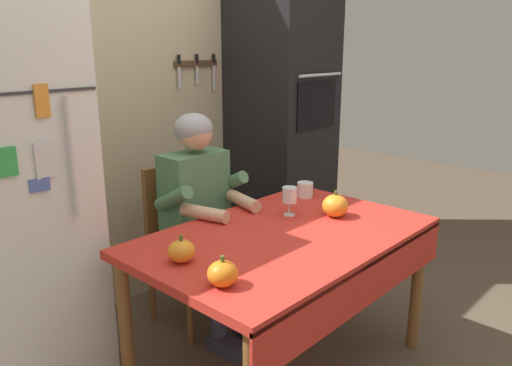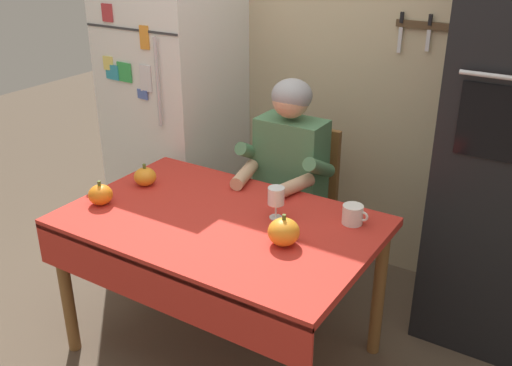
{
  "view_description": "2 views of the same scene",
  "coord_description": "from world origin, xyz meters",
  "views": [
    {
      "loc": [
        -1.7,
        -1.29,
        1.59
      ],
      "look_at": [
        -0.1,
        0.19,
        0.99
      ],
      "focal_mm": 35.05,
      "sensor_mm": 36.0,
      "label": 1
    },
    {
      "loc": [
        1.37,
        -1.78,
        1.97
      ],
      "look_at": [
        0.13,
        0.19,
        0.91
      ],
      "focal_mm": 40.84,
      "sensor_mm": 36.0,
      "label": 2
    }
  ],
  "objects": [
    {
      "name": "ground_plane",
      "position": [
        0.0,
        0.0,
        0.0
      ],
      "size": [
        10.0,
        10.0,
        0.0
      ],
      "primitive_type": "plane",
      "color": "brown",
      "rests_on": "ground"
    },
    {
      "name": "seated_person",
      "position": [
        0.01,
        0.68,
        0.74
      ],
      "size": [
        0.47,
        0.55,
        1.25
      ],
      "color": "#38384C",
      "rests_on": "ground"
    },
    {
      "name": "dining_table",
      "position": [
        0.0,
        0.08,
        0.66
      ],
      "size": [
        1.4,
        0.9,
        0.74
      ],
      "color": "brown",
      "rests_on": "ground"
    },
    {
      "name": "wine_glass",
      "position": [
        0.21,
        0.24,
        0.85
      ],
      "size": [
        0.08,
        0.08,
        0.15
      ],
      "color": "white",
      "rests_on": "dining_table"
    },
    {
      "name": "pumpkin_medium",
      "position": [
        0.35,
        0.06,
        0.8
      ],
      "size": [
        0.13,
        0.13,
        0.14
      ],
      "color": "orange",
      "rests_on": "dining_table"
    },
    {
      "name": "pumpkin_small",
      "position": [
        -0.56,
        -0.07,
        0.79
      ],
      "size": [
        0.11,
        0.11,
        0.12
      ],
      "color": "orange",
      "rests_on": "dining_table"
    },
    {
      "name": "back_wall_assembly",
      "position": [
        0.05,
        1.35,
        1.3
      ],
      "size": [
        3.7,
        0.13,
        2.6
      ],
      "color": "#BCAD89",
      "rests_on": "ground"
    },
    {
      "name": "coffee_mug",
      "position": [
        0.52,
        0.38,
        0.78
      ],
      "size": [
        0.12,
        0.09,
        0.09
      ],
      "color": "white",
      "rests_on": "dining_table"
    },
    {
      "name": "chair_behind_person",
      "position": [
        0.01,
        0.87,
        0.51
      ],
      "size": [
        0.4,
        0.4,
        0.93
      ],
      "color": "brown",
      "rests_on": "ground"
    },
    {
      "name": "pumpkin_large",
      "position": [
        -0.53,
        0.2,
        0.79
      ],
      "size": [
        0.11,
        0.11,
        0.11
      ],
      "color": "orange",
      "rests_on": "dining_table"
    },
    {
      "name": "refrigerator",
      "position": [
        -0.95,
        0.96,
        0.9
      ],
      "size": [
        0.68,
        0.71,
        1.8
      ],
      "color": "white",
      "rests_on": "ground"
    }
  ]
}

